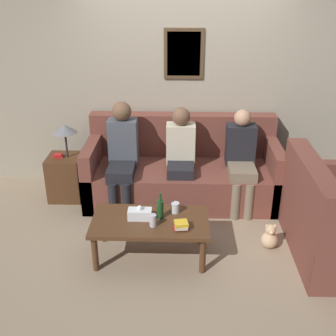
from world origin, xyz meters
TOP-DOWN VIEW (x-y plane):
  - ground_plane at (0.00, 0.00)m, footprint 16.00×16.00m
  - wall_back at (0.00, 1.06)m, footprint 9.00×0.08m
  - couch_main at (0.00, 0.57)m, footprint 2.33×0.95m
  - coffee_table at (-0.31, -0.68)m, footprint 1.13×0.61m
  - side_table_with_lamp at (-1.44, 0.50)m, footprint 0.40×0.40m
  - wine_bottle at (-0.22, -0.64)m, footprint 0.07×0.07m
  - drinking_glass at (-0.07, -0.53)m, footprint 0.08×0.08m
  - book_stack at (-0.01, -0.83)m, footprint 0.14×0.13m
  - soda_can at (-0.28, -0.79)m, footprint 0.07×0.07m
  - tissue_box at (-0.41, -0.66)m, footprint 0.23×0.12m
  - person_left at (-0.71, 0.37)m, footprint 0.34×0.65m
  - person_middle at (-0.02, 0.40)m, footprint 0.34×0.57m
  - person_right at (0.69, 0.38)m, footprint 0.34×0.62m
  - teddy_bear at (0.90, -0.51)m, footprint 0.17×0.17m

SIDE VIEW (x-z plane):
  - ground_plane at x=0.00m, z-range 0.00..0.00m
  - teddy_bear at x=0.90m, z-range -0.02..0.25m
  - couch_main at x=0.00m, z-range -0.16..0.82m
  - side_table_with_lamp at x=-1.44m, z-range -0.15..0.82m
  - coffee_table at x=-0.31m, z-range 0.15..0.57m
  - book_stack at x=-0.01m, z-range 0.42..0.49m
  - drinking_glass at x=-0.07m, z-range 0.42..0.52m
  - tissue_box at x=-0.41m, z-range 0.40..0.54m
  - soda_can at x=-0.28m, z-range 0.42..0.54m
  - wine_bottle at x=-0.22m, z-range 0.38..0.65m
  - person_right at x=0.69m, z-range 0.05..1.21m
  - person_middle at x=-0.02m, z-range 0.06..1.24m
  - person_left at x=-0.71m, z-range 0.06..1.30m
  - wall_back at x=0.00m, z-range 0.00..2.60m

